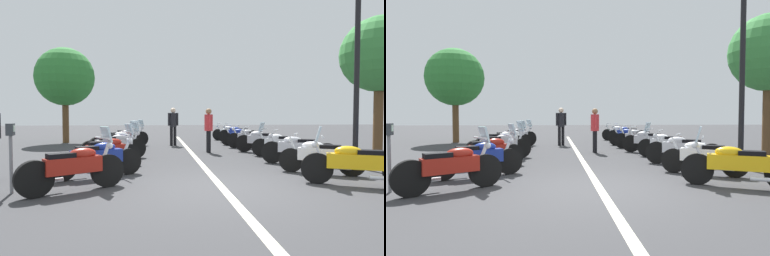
% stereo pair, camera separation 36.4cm
% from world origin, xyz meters
% --- Properties ---
extents(ground_plane, '(80.00, 80.00, 0.00)m').
position_xyz_m(ground_plane, '(0.00, 0.00, 0.00)').
color(ground_plane, '#38383A').
extents(lane_centre_stripe, '(20.23, 0.16, 0.01)m').
position_xyz_m(lane_centre_stripe, '(4.96, 0.00, 0.00)').
color(lane_centre_stripe, beige).
rests_on(lane_centre_stripe, ground_plane).
extents(motorcycle_left_row_0, '(1.23, 1.76, 1.22)m').
position_xyz_m(motorcycle_left_row_0, '(0.00, 2.82, 0.47)').
color(motorcycle_left_row_0, black).
rests_on(motorcycle_left_row_0, ground_plane).
extents(motorcycle_left_row_1, '(1.15, 1.98, 1.00)m').
position_xyz_m(motorcycle_left_row_1, '(1.36, 2.65, 0.46)').
color(motorcycle_left_row_1, black).
rests_on(motorcycle_left_row_1, ground_plane).
extents(motorcycle_left_row_2, '(1.09, 1.82, 1.20)m').
position_xyz_m(motorcycle_left_row_2, '(2.73, 2.64, 0.46)').
color(motorcycle_left_row_2, black).
rests_on(motorcycle_left_row_2, ground_plane).
extents(motorcycle_left_row_3, '(1.14, 2.01, 1.22)m').
position_xyz_m(motorcycle_left_row_3, '(4.35, 2.65, 0.47)').
color(motorcycle_left_row_3, black).
rests_on(motorcycle_left_row_3, ground_plane).
extents(motorcycle_left_row_4, '(1.29, 1.86, 1.23)m').
position_xyz_m(motorcycle_left_row_4, '(5.75, 2.76, 0.48)').
color(motorcycle_left_row_4, black).
rests_on(motorcycle_left_row_4, ground_plane).
extents(motorcycle_left_row_5, '(1.18, 1.78, 1.21)m').
position_xyz_m(motorcycle_left_row_5, '(7.12, 2.73, 0.47)').
color(motorcycle_left_row_5, black).
rests_on(motorcycle_left_row_5, ground_plane).
extents(motorcycle_left_row_6, '(1.30, 1.81, 1.23)m').
position_xyz_m(motorcycle_left_row_6, '(8.61, 2.60, 0.48)').
color(motorcycle_left_row_6, black).
rests_on(motorcycle_left_row_6, ground_plane).
extents(motorcycle_right_row_0, '(1.14, 2.02, 1.21)m').
position_xyz_m(motorcycle_right_row_0, '(-0.10, -2.73, 0.47)').
color(motorcycle_right_row_0, black).
rests_on(motorcycle_right_row_0, ground_plane).
extents(motorcycle_right_row_1, '(1.16, 1.76, 0.98)m').
position_xyz_m(motorcycle_right_row_1, '(1.27, -2.67, 0.45)').
color(motorcycle_right_row_1, black).
rests_on(motorcycle_right_row_1, ground_plane).
extents(motorcycle_right_row_2, '(1.25, 1.93, 1.01)m').
position_xyz_m(motorcycle_right_row_2, '(2.72, -2.78, 0.46)').
color(motorcycle_right_row_2, black).
rests_on(motorcycle_right_row_2, ground_plane).
extents(motorcycle_right_row_3, '(1.30, 1.67, 1.20)m').
position_xyz_m(motorcycle_right_row_3, '(4.26, -2.82, 0.46)').
color(motorcycle_right_row_3, black).
rests_on(motorcycle_right_row_3, ground_plane).
extents(motorcycle_right_row_4, '(1.26, 1.75, 1.01)m').
position_xyz_m(motorcycle_right_row_4, '(5.68, -2.63, 0.47)').
color(motorcycle_right_row_4, black).
rests_on(motorcycle_right_row_4, ground_plane).
extents(motorcycle_right_row_5, '(1.11, 1.89, 1.01)m').
position_xyz_m(motorcycle_right_row_5, '(7.20, -2.65, 0.46)').
color(motorcycle_right_row_5, black).
rests_on(motorcycle_right_row_5, ground_plane).
extents(motorcycle_right_row_6, '(1.23, 1.87, 0.99)m').
position_xyz_m(motorcycle_right_row_6, '(8.47, -2.64, 0.45)').
color(motorcycle_right_row_6, black).
rests_on(motorcycle_right_row_6, ground_plane).
extents(motorcycle_right_row_7, '(1.07, 1.93, 1.02)m').
position_xyz_m(motorcycle_right_row_7, '(9.97, -2.82, 0.47)').
color(motorcycle_right_row_7, black).
rests_on(motorcycle_right_row_7, ground_plane).
extents(motorcycle_right_row_8, '(1.31, 1.89, 1.00)m').
position_xyz_m(motorcycle_right_row_8, '(11.52, -2.77, 0.46)').
color(motorcycle_right_row_8, black).
rests_on(motorcycle_right_row_8, ground_plane).
extents(street_lamp_twin_globe, '(0.32, 1.22, 5.35)m').
position_xyz_m(street_lamp_twin_globe, '(2.06, -4.11, 3.61)').
color(street_lamp_twin_globe, black).
rests_on(street_lamp_twin_globe, ground_plane).
extents(parking_meter, '(0.20, 0.15, 1.29)m').
position_xyz_m(parking_meter, '(-0.00, 3.95, 0.90)').
color(parking_meter, slate).
rests_on(parking_meter, ground_plane).
extents(traffic_cone_0, '(0.36, 0.36, 0.61)m').
position_xyz_m(traffic_cone_0, '(6.36, -4.20, 0.29)').
color(traffic_cone_0, orange).
rests_on(traffic_cone_0, ground_plane).
extents(bystander_1, '(0.53, 0.32, 1.70)m').
position_xyz_m(bystander_1, '(5.98, -0.66, 1.00)').
color(bystander_1, black).
rests_on(bystander_1, ground_plane).
extents(bystander_2, '(0.32, 0.50, 1.78)m').
position_xyz_m(bystander_2, '(8.95, 0.56, 1.05)').
color(bystander_2, black).
rests_on(bystander_2, ground_plane).
extents(roadside_tree_0, '(2.63, 2.63, 4.90)m').
position_xyz_m(roadside_tree_0, '(4.40, -6.47, 3.55)').
color(roadside_tree_0, brown).
rests_on(roadside_tree_0, ground_plane).
extents(roadside_tree_1, '(2.99, 2.99, 4.93)m').
position_xyz_m(roadside_tree_1, '(11.16, 6.06, 3.41)').
color(roadside_tree_1, brown).
rests_on(roadside_tree_1, ground_plane).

